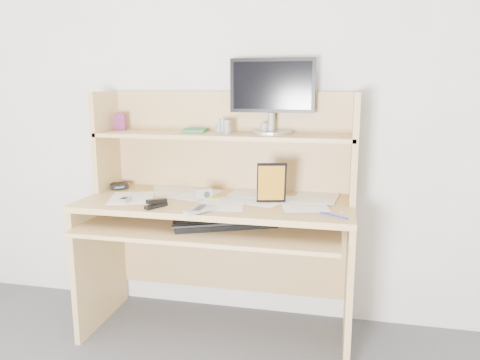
% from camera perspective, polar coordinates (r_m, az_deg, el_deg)
% --- Properties ---
extents(back_wall, '(3.60, 0.04, 2.50)m').
position_cam_1_polar(back_wall, '(2.66, -1.14, 9.69)').
color(back_wall, white).
rests_on(back_wall, floor).
extents(desk, '(1.40, 0.70, 1.30)m').
position_cam_1_polar(desk, '(2.51, -2.37, -3.25)').
color(desk, tan).
rests_on(desk, floor).
extents(paper_clutter, '(1.32, 0.54, 0.01)m').
position_cam_1_polar(paper_clutter, '(2.42, -2.87, -2.38)').
color(paper_clutter, white).
rests_on(paper_clutter, desk).
extents(keyboard, '(0.53, 0.37, 0.03)m').
position_cam_1_polar(keyboard, '(2.32, -1.89, -5.22)').
color(keyboard, black).
rests_on(keyboard, desk).
extents(tv_remote, '(0.13, 0.17, 0.02)m').
position_cam_1_polar(tv_remote, '(2.18, -4.92, -3.65)').
color(tv_remote, gray).
rests_on(tv_remote, paper_clutter).
extents(flip_phone, '(0.04, 0.08, 0.02)m').
position_cam_1_polar(flip_phone, '(2.45, -13.84, -2.24)').
color(flip_phone, '#A3A3A5').
rests_on(flip_phone, paper_clutter).
extents(stapler, '(0.09, 0.12, 0.04)m').
position_cam_1_polar(stapler, '(2.30, -10.21, -2.75)').
color(stapler, black).
rests_on(stapler, paper_clutter).
extents(wallet, '(0.12, 0.12, 0.02)m').
position_cam_1_polar(wallet, '(2.77, -14.51, -0.64)').
color(wallet, black).
rests_on(wallet, paper_clutter).
extents(sticky_note_pad, '(0.09, 0.09, 0.01)m').
position_cam_1_polar(sticky_note_pad, '(2.45, -3.55, -2.20)').
color(sticky_note_pad, '#FFED43').
rests_on(sticky_note_pad, desk).
extents(digital_camera, '(0.09, 0.07, 0.05)m').
position_cam_1_polar(digital_camera, '(2.42, -4.48, -1.70)').
color(digital_camera, '#BABABC').
rests_on(digital_camera, paper_clutter).
extents(game_case, '(0.15, 0.05, 0.20)m').
position_cam_1_polar(game_case, '(2.32, 3.87, -0.34)').
color(game_case, black).
rests_on(game_case, paper_clutter).
extents(blue_pen, '(0.13, 0.09, 0.01)m').
position_cam_1_polar(blue_pen, '(2.14, 11.36, -4.26)').
color(blue_pen, '#1820B8').
rests_on(blue_pen, paper_clutter).
extents(card_box, '(0.07, 0.02, 0.10)m').
position_cam_1_polar(card_box, '(2.75, -14.45, 6.88)').
color(card_box, maroon).
rests_on(card_box, desk).
extents(shelf_book, '(0.14, 0.18, 0.02)m').
position_cam_1_polar(shelf_book, '(2.59, -5.53, 6.02)').
color(shelf_book, '#348250').
rests_on(shelf_book, desk).
extents(chip_stack_a, '(0.04, 0.04, 0.05)m').
position_cam_1_polar(chip_stack_a, '(2.54, -2.57, 6.33)').
color(chip_stack_a, black).
rests_on(chip_stack_a, desk).
extents(chip_stack_b, '(0.05, 0.05, 0.07)m').
position_cam_1_polar(chip_stack_b, '(2.54, -2.10, 6.62)').
color(chip_stack_b, white).
rests_on(chip_stack_b, desk).
extents(chip_stack_c, '(0.05, 0.05, 0.06)m').
position_cam_1_polar(chip_stack_c, '(2.51, 3.03, 6.34)').
color(chip_stack_c, black).
rests_on(chip_stack_c, desk).
extents(chip_stack_d, '(0.05, 0.05, 0.07)m').
position_cam_1_polar(chip_stack_d, '(2.49, -1.58, 6.49)').
color(chip_stack_d, white).
rests_on(chip_stack_d, desk).
extents(monitor, '(0.45, 0.23, 0.39)m').
position_cam_1_polar(monitor, '(2.51, 3.92, 10.48)').
color(monitor, '#B0AFB5').
rests_on(monitor, desk).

